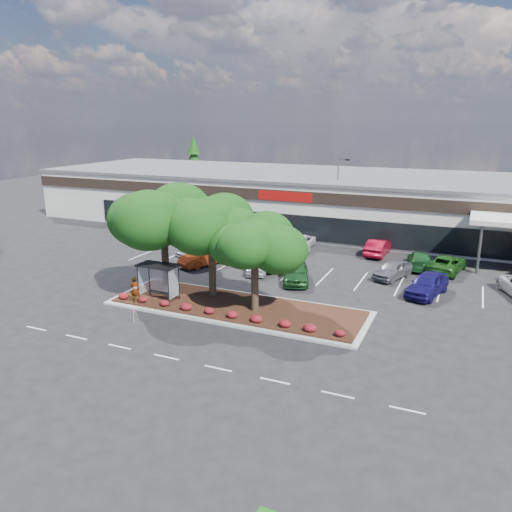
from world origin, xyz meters
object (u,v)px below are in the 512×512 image
at_px(light_pole, 338,203).
at_px(car_0, 197,246).
at_px(survey_stake, 134,315).
at_px(car_1, 205,256).

height_order(light_pole, car_0, light_pole).
height_order(survey_stake, car_0, car_0).
bearing_deg(light_pole, car_1, -116.86).
distance_m(light_pole, car_1, 17.65).
bearing_deg(car_0, survey_stake, -59.83).
distance_m(survey_stake, car_0, 17.63).
height_order(light_pole, survey_stake, light_pole).
bearing_deg(car_1, car_0, 152.28).
bearing_deg(survey_stake, light_pole, 79.38).
bearing_deg(car_0, car_1, -37.98).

